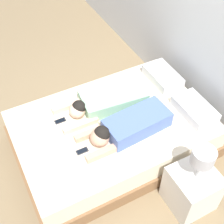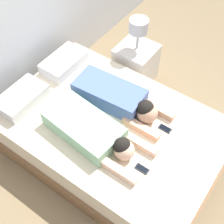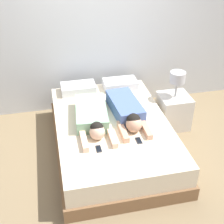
# 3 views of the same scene
# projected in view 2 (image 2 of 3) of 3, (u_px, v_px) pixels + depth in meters

# --- Properties ---
(ground_plane) EXTENTS (12.00, 12.00, 0.00)m
(ground_plane) POSITION_uv_depth(u_px,v_px,m) (112.00, 147.00, 3.37)
(ground_plane) COLOR #7F6B4C
(wall_back) EXTENTS (12.00, 0.06, 2.60)m
(wall_back) POSITION_uv_depth(u_px,v_px,m) (0.00, 1.00, 2.81)
(wall_back) COLOR silver
(wall_back) RESTS_ON ground_plane
(bed) EXTENTS (1.49, 2.19, 0.45)m
(bed) POSITION_uv_depth(u_px,v_px,m) (112.00, 135.00, 3.20)
(bed) COLOR brown
(bed) RESTS_ON ground_plane
(pillow_head_left) EXTENTS (0.51, 0.30, 0.13)m
(pillow_head_left) POSITION_uv_depth(u_px,v_px,m) (22.00, 98.00, 3.13)
(pillow_head_left) COLOR silver
(pillow_head_left) RESTS_ON bed
(pillow_head_right) EXTENTS (0.51, 0.30, 0.13)m
(pillow_head_right) POSITION_uv_depth(u_px,v_px,m) (64.00, 62.00, 3.46)
(pillow_head_right) COLOR silver
(pillow_head_right) RESTS_ON bed
(person_left) EXTENTS (0.46, 1.08, 0.21)m
(person_left) POSITION_uv_depth(u_px,v_px,m) (93.00, 132.00, 2.84)
(person_left) COLOR #8CBF99
(person_left) RESTS_ON bed
(person_right) EXTENTS (0.39, 1.03, 0.23)m
(person_right) POSITION_uv_depth(u_px,v_px,m) (119.00, 99.00, 3.08)
(person_right) COLOR #4C66A5
(person_right) RESTS_ON bed
(cell_phone_left) EXTENTS (0.06, 0.13, 0.01)m
(cell_phone_left) POSITION_uv_depth(u_px,v_px,m) (142.00, 169.00, 2.70)
(cell_phone_left) COLOR #2D2D33
(cell_phone_left) RESTS_ON bed
(cell_phone_right) EXTENTS (0.06, 0.13, 0.01)m
(cell_phone_right) POSITION_uv_depth(u_px,v_px,m) (165.00, 129.00, 2.96)
(cell_phone_right) COLOR #2D2D33
(cell_phone_right) RESTS_ON bed
(nightstand) EXTENTS (0.43, 0.43, 0.88)m
(nightstand) POSITION_uv_depth(u_px,v_px,m) (136.00, 61.00, 3.80)
(nightstand) COLOR beige
(nightstand) RESTS_ON ground_plane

